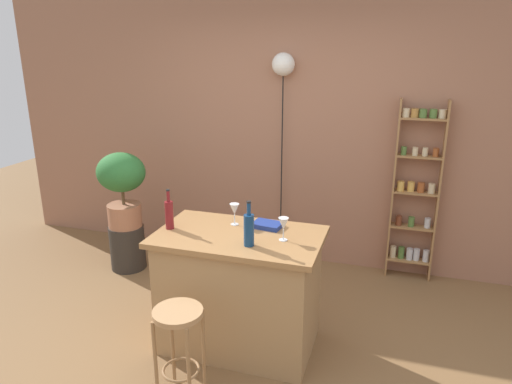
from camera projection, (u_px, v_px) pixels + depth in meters
name	position (u px, v px, depth m)	size (l,w,h in m)	color
ground	(226.00, 367.00, 3.32)	(12.00, 12.00, 0.00)	brown
back_wall	(293.00, 127.00, 4.67)	(6.40, 0.10, 2.80)	#9E6B51
kitchen_counter	(240.00, 290.00, 3.45)	(1.19, 0.72, 0.90)	#A87F51
bar_stool	(179.00, 334.00, 2.90)	(0.31, 0.31, 0.64)	#997047
spice_shelf	(415.00, 192.00, 4.36)	(0.42, 0.13, 1.73)	#9E7042
plant_stool	(128.00, 247.00, 4.74)	(0.35, 0.35, 0.45)	#2D2823
potted_plant	(122.00, 183.00, 4.53)	(0.48, 0.43, 0.75)	#A86B4C
bottle_wine_red	(249.00, 229.00, 3.10)	(0.07, 0.07, 0.31)	navy
bottle_soda_blue	(169.00, 214.00, 3.39)	(0.06, 0.06, 0.30)	maroon
wine_glass_left	(234.00, 210.00, 3.47)	(0.07, 0.07, 0.16)	silver
wine_glass_center	(283.00, 224.00, 3.19)	(0.07, 0.07, 0.16)	silver
cookbook	(267.00, 225.00, 3.44)	(0.21, 0.15, 0.04)	navy
pendant_globe_light	(283.00, 67.00, 4.42)	(0.22, 0.22, 2.12)	black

